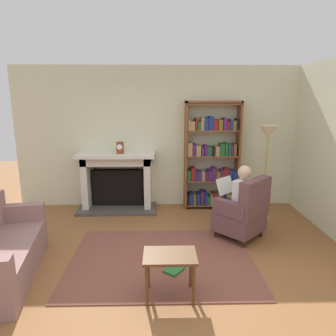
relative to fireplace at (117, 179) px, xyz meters
name	(u,v)px	position (x,y,z in m)	size (l,w,h in m)	color
ground	(162,273)	(0.85, -2.30, -0.58)	(14.00, 14.00, 0.00)	brown
back_wall	(161,138)	(0.85, 0.25, 0.77)	(5.60, 0.10, 2.70)	beige
side_wall_right	(332,148)	(3.50, -1.05, 0.77)	(0.10, 5.20, 2.70)	beige
area_rug	(162,260)	(0.85, -2.00, -0.58)	(2.40, 1.80, 0.01)	brown
fireplace	(117,179)	(0.00, 0.00, 0.00)	(1.48, 0.64, 1.10)	#4C4742
mantel_clock	(120,148)	(0.09, -0.10, 0.63)	(0.14, 0.14, 0.22)	brown
bookshelf	(212,158)	(1.81, 0.03, 0.40)	(1.04, 0.32, 2.05)	brown
armchair_reading	(244,212)	(2.08, -1.37, -0.16)	(0.89, 0.89, 0.97)	#331E14
seated_reader	(237,198)	(2.00, -1.29, 0.04)	(0.58, 0.58, 1.14)	silver
side_table	(170,262)	(0.93, -2.76, -0.17)	(0.56, 0.39, 0.50)	brown
scattered_books	(167,261)	(0.91, -2.07, -0.55)	(0.56, 0.64, 0.04)	red
floor_lamp	(268,140)	(2.65, -0.57, 0.82)	(0.32, 0.32, 1.66)	#B7933F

